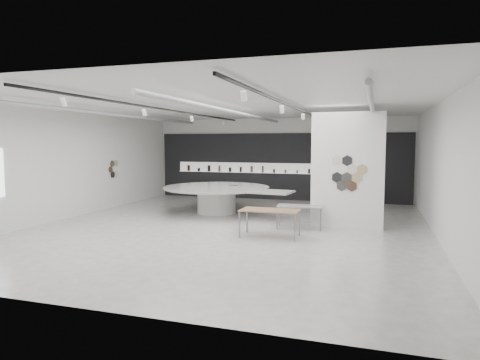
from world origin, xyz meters
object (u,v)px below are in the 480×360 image
(sample_table_wood, at_px, (270,212))
(kitchen_counter, at_px, (349,192))
(display_island, at_px, (218,196))
(sample_table_stone, at_px, (300,208))
(partition_column, at_px, (347,171))

(sample_table_wood, bearing_deg, kitchen_counter, 77.03)
(display_island, distance_m, sample_table_stone, 3.92)
(display_island, height_order, sample_table_stone, display_island)
(partition_column, xyz_separation_m, sample_table_wood, (-1.98, -1.94, -1.08))
(display_island, bearing_deg, sample_table_stone, -22.97)
(display_island, bearing_deg, partition_column, -10.04)
(sample_table_wood, relative_size, kitchen_counter, 0.87)
(partition_column, distance_m, kitchen_counter, 5.68)
(sample_table_wood, distance_m, sample_table_stone, 1.55)
(partition_column, distance_m, display_island, 5.13)
(sample_table_wood, distance_m, kitchen_counter, 7.67)
(display_island, relative_size, sample_table_wood, 3.20)
(partition_column, relative_size, sample_table_stone, 2.48)
(sample_table_stone, height_order, kitchen_counter, kitchen_counter)
(sample_table_stone, xyz_separation_m, kitchen_counter, (1.12, 6.04, -0.14))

